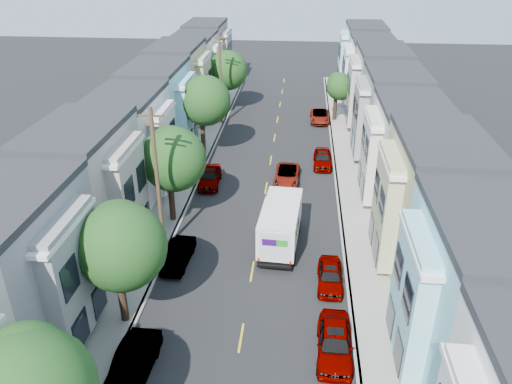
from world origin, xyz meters
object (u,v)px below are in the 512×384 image
Objects in this scene: utility_pole_near at (158,182)px; fedex_truck at (280,224)px; utility_pole_far at (221,79)px; parked_left_c at (178,255)px; parked_right_d at (320,116)px; parked_right_b at (330,276)px; tree_d at (204,101)px; tree_c at (172,159)px; parked_right_c at (323,159)px; tree_far_r at (339,87)px; parked_left_d at (210,177)px; parked_left_b at (132,366)px; lead_sedan at (287,175)px; tree_e at (227,71)px; parked_right_a at (335,343)px; tree_b at (120,247)px.

utility_pole_near is 8.73m from fedex_truck.
utility_pole_far is 27.95m from parked_left_c.
parked_right_b is at bearing -90.70° from parked_right_d.
tree_c is at bearing -90.00° from tree_d.
tree_c is 1.68× the size of parked_right_c.
parked_right_c is (9.80, 16.73, 0.06)m from parked_left_c.
tree_far_r is 13.67m from parked_right_c.
utility_pole_far is 26.18m from fedex_truck.
parked_left_d is at bearing -77.32° from tree_d.
utility_pole_near is at bearing -90.00° from utility_pole_far.
tree_c is 1.88× the size of parked_left_c.
parked_left_b is at bearing -84.67° from tree_c.
utility_pole_far is 2.19× the size of lead_sedan.
tree_e is 1.62× the size of parked_left_b.
parked_right_d is (3.19, 16.36, 0.00)m from lead_sedan.
parked_right_a is 36.48m from parked_right_d.
tree_d is 12.28m from parked_right_c.
tree_far_r is at bearing 41.87° from tree_d.
tree_far_r is (13.20, 24.38, -1.03)m from tree_c.
parked_left_c is 0.98× the size of parked_right_b.
tree_d is at bearing 95.45° from parked_left_b.
tree_e is at bearing 114.56° from lead_sedan.
tree_b is 12.10m from fedex_truck.
lead_sedan is 20.37m from parked_right_a.
tree_c is 1.84× the size of parked_right_b.
utility_pole_near is at bearing -115.01° from tree_far_r.
parked_left_b is at bearing -70.06° from tree_b.
tree_d is at bearing -90.00° from tree_e.
tree_e is at bearing 109.39° from parked_right_b.
fedex_truck is at bearing -56.55° from parked_left_d.
tree_far_r reaches higher than parked_left_b.
tree_e is (0.00, 27.00, -0.09)m from tree_c.
tree_far_r is at bearing 61.58° from tree_c.
parked_left_c is at bearing -87.53° from tree_e.
fedex_truck is (7.92, -24.71, -3.43)m from utility_pole_far.
tree_d is at bearing 100.00° from parked_left_d.
parked_right_c is (11.20, 15.18, -4.43)m from utility_pole_near.
parked_left_c is 0.86× the size of parked_left_d.
tree_c reaches higher than tree_e.
tree_e is 32.76m from parked_left_c.
parked_right_a is (3.28, -9.98, -0.96)m from fedex_truck.
utility_pole_near is at bearing -122.85° from lead_sedan.
tree_b is 0.99× the size of tree_c.
tree_b is at bearing -90.00° from tree_c.
tree_c is 12.56m from tree_d.
utility_pole_far is 31.34m from parked_right_b.
tree_far_r is at bearing 81.83° from parked_right_c.
parked_right_d is at bearing 74.49° from parked_left_c.
tree_b is at bearing -116.05° from parked_right_c.
tree_c is 16.47m from parked_right_c.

